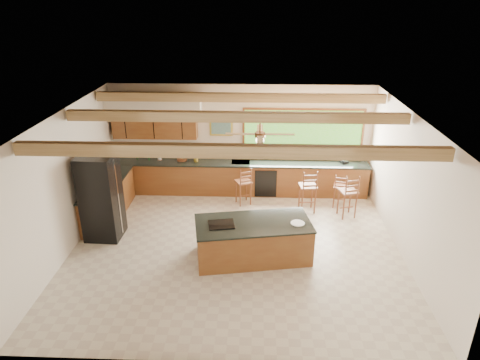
{
  "coord_description": "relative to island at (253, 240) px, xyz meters",
  "views": [
    {
      "loc": [
        0.42,
        -8.12,
        5.2
      ],
      "look_at": [
        0.07,
        0.8,
        1.3
      ],
      "focal_mm": 32.0,
      "sensor_mm": 36.0,
      "label": 1
    }
  ],
  "objects": [
    {
      "name": "refrigerator",
      "position": [
        -3.44,
        0.74,
        0.58
      ],
      "size": [
        0.8,
        0.78,
        2.0
      ],
      "rotation": [
        0.0,
        0.0,
        -0.04
      ],
      "color": "black",
      "rests_on": "ground"
    },
    {
      "name": "bar_stool_b",
      "position": [
        1.37,
        2.12,
        0.28
      ],
      "size": [
        0.47,
        0.47,
        1.17
      ],
      "rotation": [
        0.0,
        0.0,
        0.13
      ],
      "color": "brown",
      "rests_on": "ground"
    },
    {
      "name": "bar_stool_c",
      "position": [
        2.26,
        2.43,
        0.14
      ],
      "size": [
        0.4,
        0.4,
        0.95
      ],
      "rotation": [
        0.0,
        0.0,
        -0.22
      ],
      "color": "brown",
      "rests_on": "ground"
    },
    {
      "name": "room_shell",
      "position": [
        -0.56,
        1.0,
        1.79
      ],
      "size": [
        7.27,
        6.54,
        3.02
      ],
      "color": "beige",
      "rests_on": "ground"
    },
    {
      "name": "bar_stool_d",
      "position": [
        2.35,
        1.88,
        0.26
      ],
      "size": [
        0.5,
        0.5,
        1.15
      ],
      "rotation": [
        0.0,
        0.0,
        0.26
      ],
      "color": "brown",
      "rests_on": "ground"
    },
    {
      "name": "counter_run",
      "position": [
        -1.2,
        2.86,
        0.04
      ],
      "size": [
        7.12,
        3.1,
        1.22
      ],
      "color": "brown",
      "rests_on": "ground"
    },
    {
      "name": "ground",
      "position": [
        -0.39,
        0.34,
        -0.42
      ],
      "size": [
        7.2,
        7.2,
        0.0
      ],
      "primitive_type": "plane",
      "color": "beige",
      "rests_on": "ground"
    },
    {
      "name": "bar_stool_a",
      "position": [
        -0.29,
        2.49,
        0.21
      ],
      "size": [
        0.5,
        0.5,
        1.06
      ],
      "rotation": [
        0.0,
        0.0,
        0.42
      ],
      "color": "brown",
      "rests_on": "ground"
    },
    {
      "name": "island",
      "position": [
        0.0,
        0.0,
        0.0
      ],
      "size": [
        2.56,
        1.52,
        0.85
      ],
      "rotation": [
        0.0,
        0.0,
        0.17
      ],
      "color": "brown",
      "rests_on": "ground"
    }
  ]
}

